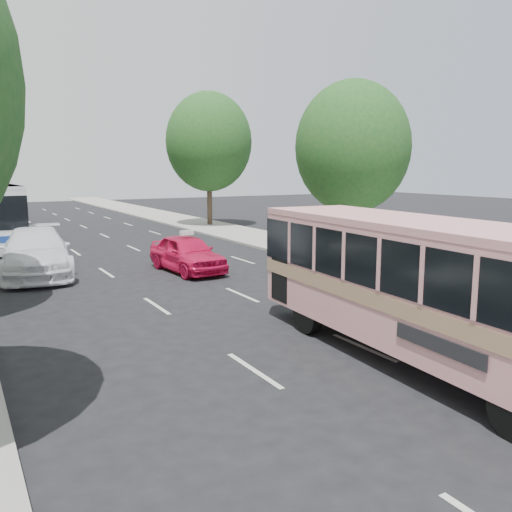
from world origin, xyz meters
TOP-DOWN VIEW (x-y plane):
  - ground at (0.00, 0.00)m, footprint 120.00×120.00m
  - sidewalk_right at (8.50, 20.00)m, footprint 4.00×90.00m
  - tree_right_near at (8.78, 7.94)m, footprint 5.10×5.10m
  - tree_right_far at (9.08, 23.94)m, footprint 6.00×6.00m
  - pink_bus at (1.38, -3.35)m, footprint 2.95×9.61m
  - pink_taxi at (1.00, 8.66)m, footprint 2.03×4.43m
  - white_pickup at (-4.35, 10.83)m, footprint 3.21×6.41m
  - taxi_roof_sign at (1.00, 8.66)m, footprint 0.56×0.22m

SIDE VIEW (x-z plane):
  - ground at x=0.00m, z-range 0.00..0.00m
  - sidewalk_right at x=8.50m, z-range 0.00..0.12m
  - pink_taxi at x=1.00m, z-range 0.00..1.47m
  - white_pickup at x=-4.35m, z-range 0.00..1.79m
  - taxi_roof_sign at x=1.00m, z-range 1.47..1.65m
  - pink_bus at x=1.38m, z-range 0.37..3.40m
  - tree_right_near at x=8.78m, z-range 1.23..9.18m
  - tree_right_far at x=9.08m, z-range 1.45..10.80m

